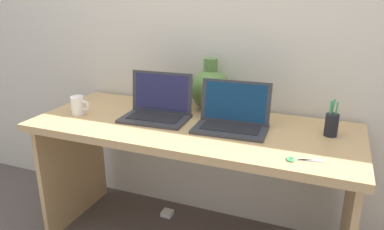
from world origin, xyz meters
TOP-DOWN VIEW (x-y plane):
  - back_wall at (0.00, 0.38)m, footprint 4.40×0.04m
  - desk at (0.00, 0.00)m, footprint 1.69×0.69m
  - laptop_left at (-0.21, 0.03)m, footprint 0.36×0.25m
  - laptop_right at (0.21, 0.03)m, footprint 0.37×0.25m
  - green_vase at (0.00, 0.28)m, footprint 0.23×0.23m
  - coffee_mug at (-0.64, -0.09)m, footprint 0.11×0.07m
  - pen_cup at (0.67, 0.10)m, footprint 0.06×0.06m
  - scissors at (0.56, -0.24)m, footprint 0.15×0.08m
  - power_brick at (-0.26, 0.20)m, footprint 0.07×0.07m

SIDE VIEW (x-z plane):
  - power_brick at x=-0.26m, z-range 0.00..0.03m
  - desk at x=0.00m, z-range 0.22..0.97m
  - scissors at x=0.56m, z-range 0.75..0.75m
  - coffee_mug at x=-0.64m, z-range 0.75..0.85m
  - pen_cup at x=0.67m, z-range 0.72..0.89m
  - laptop_right at x=0.21m, z-range 0.69..0.92m
  - laptop_left at x=-0.21m, z-range 0.69..0.93m
  - green_vase at x=0.00m, z-range 0.72..1.02m
  - back_wall at x=0.00m, z-range 0.00..2.40m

